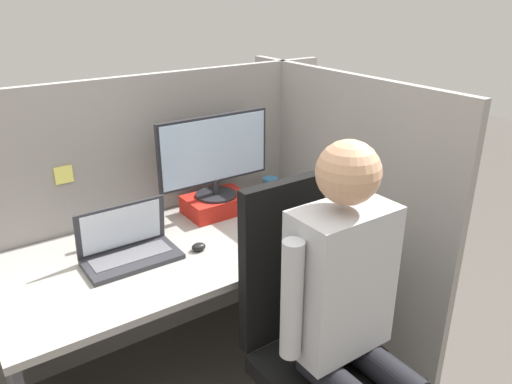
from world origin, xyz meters
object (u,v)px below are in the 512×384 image
paper_box (216,204)px  carrot_toy (286,239)px  laptop (129,249)px  coffee_mug (270,185)px  stapler (300,198)px  office_chair (314,331)px  person (352,308)px  monitor (214,154)px

paper_box → carrot_toy: 0.45m
laptop → coffee_mug: (0.88, 0.24, -0.00)m
paper_box → stapler: paper_box is taller
paper_box → laptop: (-0.52, -0.19, 0.00)m
office_chair → laptop: bearing=125.0°
stapler → person: size_ratio=0.09×
monitor → laptop: (-0.52, -0.19, -0.25)m
person → coffee_mug: bearing=67.2°
monitor → carrot_toy: bearing=-79.6°
laptop → coffee_mug: size_ratio=4.42×
laptop → stapler: bearing=2.0°
monitor → paper_box: bearing=-90.0°
carrot_toy → person: bearing=-106.0°
stapler → person: 0.97m
paper_box → monitor: 0.26m
stapler → person: person is taller
carrot_toy → paper_box: bearing=100.4°
carrot_toy → person: 0.58m
laptop → stapler: 0.92m
monitor → person: person is taller
stapler → carrot_toy: 0.43m
laptop → office_chair: size_ratio=0.33×
monitor → office_chair: size_ratio=0.51×
monitor → coffee_mug: monitor is taller
laptop → stapler: size_ratio=3.12×
office_chair → coffee_mug: (0.44, 0.87, 0.19)m
paper_box → stapler: size_ratio=2.50×
stapler → office_chair: bearing=-125.6°
monitor → laptop: size_ratio=1.53×
stapler → monitor: bearing=158.5°
stapler → carrot_toy: bearing=-137.9°
monitor → stapler: (0.40, -0.16, -0.27)m
office_chair → person: bearing=-90.2°
carrot_toy → coffee_mug: (0.28, 0.49, 0.02)m
carrot_toy → office_chair: bearing=-112.7°
office_chair → coffee_mug: size_ratio=13.24×
paper_box → carrot_toy: paper_box is taller
monitor → stapler: 0.51m
paper_box → monitor: (0.00, 0.00, 0.26)m
laptop → person: size_ratio=0.28×
monitor → laptop: bearing=-159.9°
carrot_toy → coffee_mug: 0.57m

